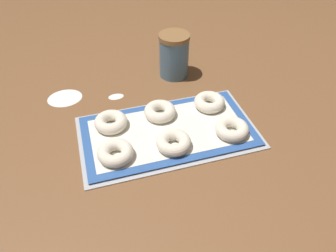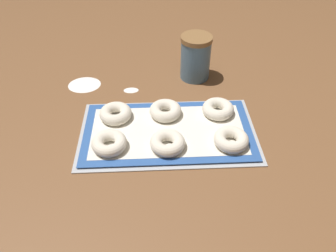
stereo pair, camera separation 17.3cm
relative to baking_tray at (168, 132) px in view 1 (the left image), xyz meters
The scene contains 12 objects.
ground_plane 0.01m from the baking_tray, 49.00° to the left, with size 2.80×2.80×0.00m, color brown.
baking_tray is the anchor object (origin of this frame).
baking_mat 0.01m from the baking_tray, 90.00° to the right, with size 0.50×0.27×0.00m.
bagel_front_left 0.18m from the baking_tray, 159.14° to the right, with size 0.10×0.10×0.03m.
bagel_front_center 0.07m from the baking_tray, 93.74° to the right, with size 0.10×0.10×0.03m.
bagel_front_right 0.19m from the baking_tray, 20.45° to the right, with size 0.10×0.10×0.03m.
bagel_back_left 0.17m from the baking_tray, 157.52° to the left, with size 0.10×0.10×0.03m.
bagel_back_center 0.08m from the baking_tray, 93.59° to the left, with size 0.10×0.10×0.03m.
bagel_back_right 0.18m from the baking_tray, 24.45° to the left, with size 0.10×0.10×0.03m.
flour_canister 0.33m from the baking_tray, 69.68° to the left, with size 0.11×0.11×0.16m.
flour_patch_near 0.26m from the baking_tray, 117.78° to the left, with size 0.05×0.03×0.00m.
flour_patch_far 0.39m from the baking_tray, 137.07° to the left, with size 0.12×0.10×0.00m.
Camera 1 is at (-0.21, -0.70, 0.67)m, focal length 35.00 mm.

